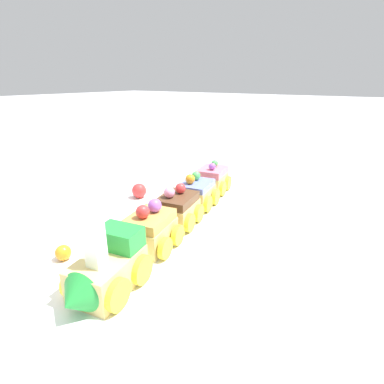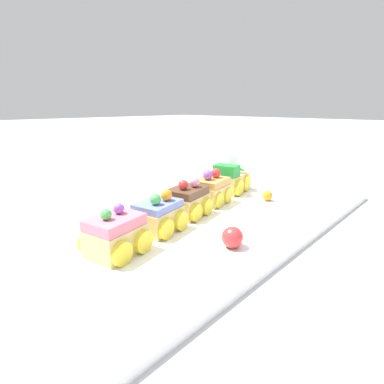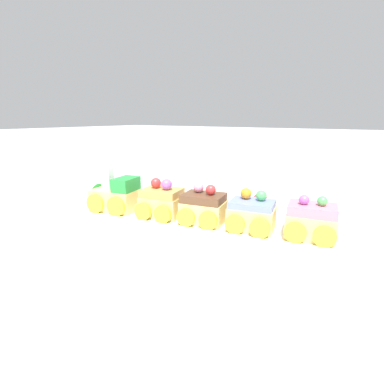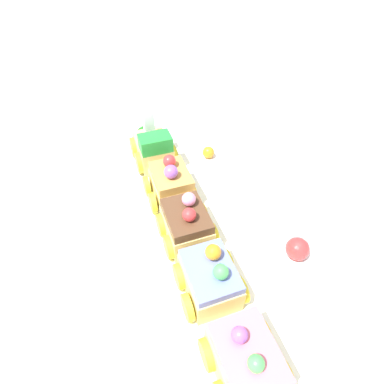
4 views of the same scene
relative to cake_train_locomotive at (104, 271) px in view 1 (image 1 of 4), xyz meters
The scene contains 9 objects.
ground_plane 0.18m from the cake_train_locomotive, behind, with size 10.00×10.00×0.00m, color #B2B2B7.
display_board 0.18m from the cake_train_locomotive, behind, with size 0.73×0.45×0.01m, color white.
cake_train_locomotive is the anchor object (origin of this frame).
cake_car_caramel 0.11m from the cake_train_locomotive, 168.65° to the right, with size 0.09×0.08×0.07m.
cake_car_chocolate 0.20m from the cake_train_locomotive, 168.76° to the right, with size 0.09×0.08×0.07m.
cake_car_blueberry 0.28m from the cake_train_locomotive, 168.75° to the right, with size 0.09×0.08×0.07m.
cake_car_strawberry 0.38m from the cake_train_locomotive, 168.84° to the right, with size 0.09×0.08×0.07m.
gumball_red 0.31m from the cake_train_locomotive, 143.79° to the right, with size 0.03×0.03×0.03m, color red.
gumball_orange 0.10m from the cake_train_locomotive, 96.67° to the right, with size 0.02×0.02×0.02m, color orange.
Camera 1 is at (0.36, 0.28, 0.25)m, focal length 28.00 mm.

